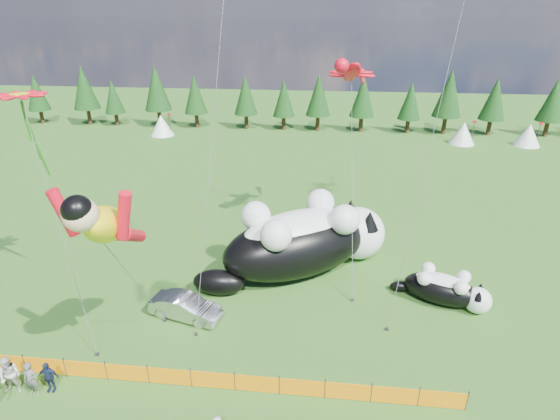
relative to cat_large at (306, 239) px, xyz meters
name	(u,v)px	position (x,y,z in m)	size (l,w,h in m)	color
ground	(228,343)	(-3.56, -7.45, -2.31)	(160.00, 160.00, 0.00)	#133409
safety_fence	(213,380)	(-3.56, -10.45, -1.80)	(22.06, 0.06, 1.10)	#262626
tree_line	(295,102)	(-3.56, 37.55, 1.69)	(90.00, 4.00, 8.00)	black
festival_tents	(376,131)	(7.44, 32.55, -0.91)	(50.00, 3.20, 2.80)	white
cat_large	(306,239)	(0.00, 0.00, 0.00)	(12.02, 9.37, 4.86)	black
cat_small	(446,289)	(8.28, -2.71, -1.33)	(5.46, 3.41, 2.05)	black
car	(185,307)	(-6.33, -5.62, -1.64)	(1.41, 4.05, 1.34)	#B8B9BD
spectator_a	(31,379)	(-11.40, -11.62, -1.44)	(0.63, 0.41, 1.73)	#57575C
spectator_b	(10,376)	(-12.38, -11.59, -1.34)	(0.94, 0.55, 1.93)	beige
spectator_c	(48,377)	(-10.79, -11.31, -1.53)	(0.91, 0.47, 1.56)	#16213D
superhero_kite	(105,224)	(-7.46, -10.21, 5.66)	(5.77, 7.19, 10.66)	yellow
gecko_kite	(352,72)	(2.46, 5.16, 9.66)	(3.51, 11.47, 14.43)	red
flower_kite	(21,99)	(-13.65, -4.91, 9.45)	(5.56, 5.85, 13.05)	red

